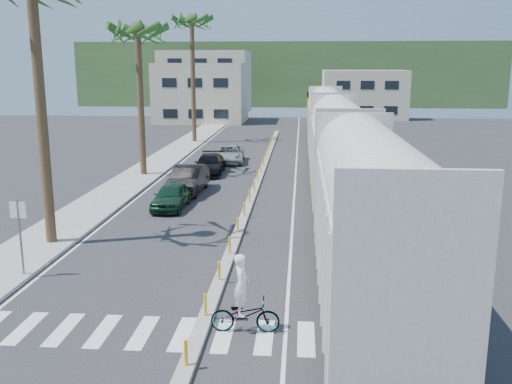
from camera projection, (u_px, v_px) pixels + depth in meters
ground at (211, 307)px, 18.60m from camera, size 140.00×140.00×0.00m
sidewalk at (152, 167)px, 43.57m from camera, size 3.00×90.00×0.15m
rails at (328, 164)px, 45.46m from camera, size 1.56×100.00×0.06m
median at (258, 182)px, 38.01m from camera, size 0.45×60.00×0.85m
crosswalk at (200, 335)px, 16.66m from camera, size 14.00×2.20×0.01m
lane_markings at (234, 169)px, 43.10m from camera, size 9.42×90.00×0.01m
freight_train at (334, 140)px, 37.43m from camera, size 3.00×60.94×5.85m
palm_trees at (143, 19)px, 38.97m from camera, size 3.50×37.20×13.75m
street_sign at (19, 227)px, 20.69m from camera, size 0.60×0.08×3.00m
buildings at (242, 87)px, 87.88m from camera, size 38.00×27.00×10.00m
hillside at (288, 74)px, 114.60m from camera, size 80.00×20.00×12.00m
car_lead at (171, 196)px, 31.24m from camera, size 1.86×4.16×1.39m
car_second at (188, 180)px, 35.03m from camera, size 2.16×5.18×1.66m
car_third at (209, 164)px, 41.11m from camera, size 2.15×4.95×1.42m
car_rear at (229, 154)px, 46.07m from camera, size 2.89×5.22×1.37m
cyclist at (244, 307)px, 16.68m from camera, size 0.88×2.08×2.41m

